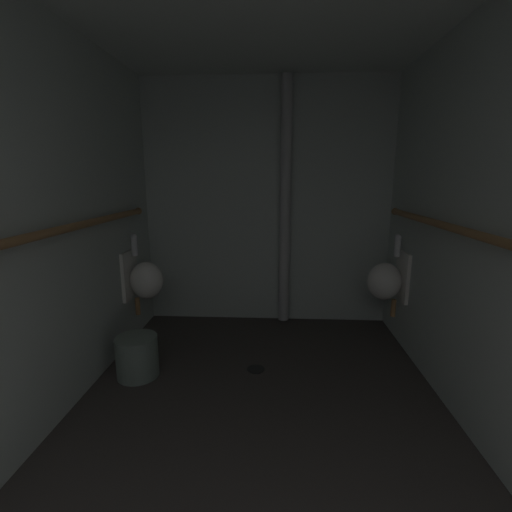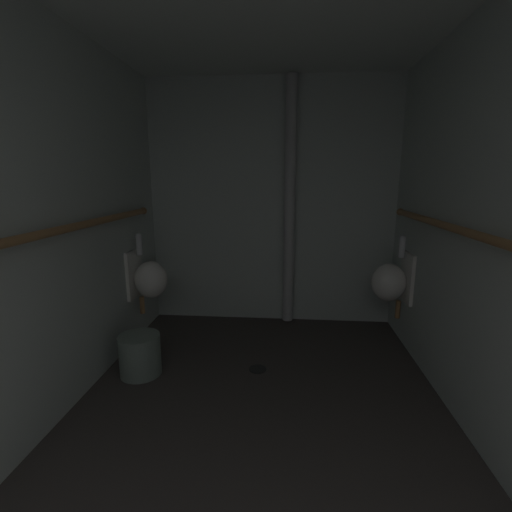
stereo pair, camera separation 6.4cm
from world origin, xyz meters
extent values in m
cube|color=#383330|center=(0.00, 1.85, -0.04)|extent=(2.60, 3.83, 0.08)
cube|color=#B5C0B8|center=(-1.27, 1.85, 1.22)|extent=(0.06, 3.83, 2.45)
cube|color=#B5C0B8|center=(0.00, 3.74, 1.22)|extent=(2.60, 0.06, 2.45)
ellipsoid|color=silver|center=(-1.07, 3.11, 0.58)|extent=(0.30, 0.26, 0.34)
cube|color=silver|center=(-1.23, 3.11, 0.63)|extent=(0.03, 0.30, 0.44)
cylinder|color=silver|center=(-1.16, 3.11, 0.89)|extent=(0.06, 0.06, 0.16)
sphere|color=silver|center=(-1.16, 3.11, 0.98)|extent=(0.06, 0.06, 0.06)
cylinder|color=#9E7042|center=(-1.17, 3.11, 0.33)|extent=(0.04, 0.04, 0.16)
ellipsoid|color=silver|center=(1.07, 3.19, 0.58)|extent=(0.30, 0.26, 0.34)
cube|color=silver|center=(1.23, 3.19, 0.63)|extent=(0.03, 0.30, 0.44)
cylinder|color=silver|center=(1.16, 3.19, 0.89)|extent=(0.06, 0.06, 0.16)
sphere|color=silver|center=(1.16, 3.19, 0.98)|extent=(0.06, 0.06, 0.06)
cylinder|color=#9E7042|center=(1.17, 3.19, 0.33)|extent=(0.04, 0.04, 0.16)
cylinder|color=#9E7042|center=(-1.18, 1.81, 1.19)|extent=(0.05, 3.00, 0.05)
sphere|color=#9E7042|center=(-1.18, 3.31, 1.19)|extent=(0.06, 0.06, 0.06)
cylinder|color=#9E7042|center=(1.18, 1.86, 1.19)|extent=(0.05, 3.06, 0.05)
sphere|color=#9E7042|center=(1.18, 3.39, 1.19)|extent=(0.06, 0.06, 0.06)
cylinder|color=#B2B2B2|center=(0.18, 3.63, 1.22)|extent=(0.11, 0.11, 2.40)
cylinder|color=black|center=(-0.05, 2.63, 0.00)|extent=(0.14, 0.14, 0.01)
cylinder|color=slate|center=(-0.95, 2.49, 0.16)|extent=(0.31, 0.31, 0.32)
camera|label=1|loc=(0.09, 0.00, 1.49)|focal=25.51mm
camera|label=2|loc=(0.16, 0.00, 1.49)|focal=25.51mm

